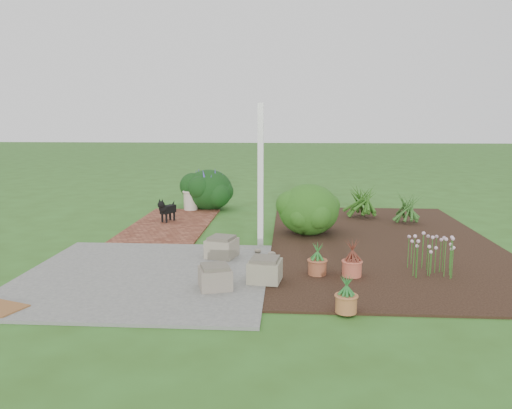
# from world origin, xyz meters

# --- Properties ---
(ground) EXTENTS (80.00, 80.00, 0.00)m
(ground) POSITION_xyz_m (0.00, 0.00, 0.00)
(ground) COLOR #315A1C
(ground) RESTS_ON ground
(concrete_patio) EXTENTS (3.50, 3.50, 0.04)m
(concrete_patio) POSITION_xyz_m (-1.25, -1.75, 0.02)
(concrete_patio) COLOR #60605D
(concrete_patio) RESTS_ON ground
(brick_path) EXTENTS (1.60, 3.50, 0.04)m
(brick_path) POSITION_xyz_m (-1.70, 1.75, 0.02)
(brick_path) COLOR brown
(brick_path) RESTS_ON ground
(garden_bed) EXTENTS (4.00, 7.00, 0.03)m
(garden_bed) POSITION_xyz_m (2.50, 0.50, 0.01)
(garden_bed) COLOR black
(garden_bed) RESTS_ON ground
(veranda_post) EXTENTS (0.10, 0.10, 2.50)m
(veranda_post) POSITION_xyz_m (0.30, 0.10, 1.25)
(veranda_post) COLOR white
(veranda_post) RESTS_ON ground
(stone_trough_near) EXTENTS (0.51, 0.51, 0.27)m
(stone_trough_near) POSITION_xyz_m (-0.16, -2.28, 0.17)
(stone_trough_near) COLOR #726659
(stone_trough_near) RESTS_ON concrete_patio
(stone_trough_mid) EXTENTS (0.48, 0.48, 0.29)m
(stone_trough_mid) POSITION_xyz_m (0.48, -1.95, 0.18)
(stone_trough_mid) COLOR #78735A
(stone_trough_mid) RESTS_ON concrete_patio
(stone_trough_far) EXTENTS (0.54, 0.54, 0.29)m
(stone_trough_far) POSITION_xyz_m (-0.27, -0.78, 0.19)
(stone_trough_far) COLOR gray
(stone_trough_far) RESTS_ON concrete_patio
(black_dog) EXTENTS (0.32, 0.52, 0.48)m
(black_dog) POSITION_xyz_m (-1.83, 1.91, 0.32)
(black_dog) COLOR black
(black_dog) RESTS_ON brick_path
(cream_ceramic_urn) EXTENTS (0.42, 0.42, 0.45)m
(cream_ceramic_urn) POSITION_xyz_m (-1.61, 3.41, 0.27)
(cream_ceramic_urn) COLOR beige
(cream_ceramic_urn) RESTS_ON brick_path
(evergreen_shrub) EXTENTS (1.26, 1.26, 1.00)m
(evergreen_shrub) POSITION_xyz_m (1.18, 1.07, 0.53)
(evergreen_shrub) COLOR #0F3D0A
(evergreen_shrub) RESTS_ON garden_bed
(agapanthus_clump_back) EXTENTS (0.88, 0.88, 0.78)m
(agapanthus_clump_back) POSITION_xyz_m (3.32, 2.18, 0.42)
(agapanthus_clump_back) COLOR #1A3611
(agapanthus_clump_back) RESTS_ON garden_bed
(agapanthus_clump_front) EXTENTS (1.00, 1.00, 0.88)m
(agapanthus_clump_front) POSITION_xyz_m (2.44, 2.75, 0.47)
(agapanthus_clump_front) COLOR #193C0E
(agapanthus_clump_front) RESTS_ON garden_bed
(pink_flower_patch) EXTENTS (0.99, 0.99, 0.58)m
(pink_flower_patch) POSITION_xyz_m (2.81, -1.29, 0.32)
(pink_flower_patch) COLOR #113D0F
(pink_flower_patch) RESTS_ON garden_bed
(terracotta_pot_bronze) EXTENTS (0.32, 0.32, 0.22)m
(terracotta_pot_bronze) POSITION_xyz_m (1.70, -1.61, 0.14)
(terracotta_pot_bronze) COLOR #B8553E
(terracotta_pot_bronze) RESTS_ON garden_bed
(terracotta_pot_small_left) EXTENTS (0.30, 0.30, 0.22)m
(terracotta_pot_small_left) POSITION_xyz_m (1.21, -1.57, 0.14)
(terracotta_pot_small_left) COLOR brown
(terracotta_pot_small_left) RESTS_ON garden_bed
(terracotta_pot_small_right) EXTENTS (0.30, 0.30, 0.21)m
(terracotta_pot_small_right) POSITION_xyz_m (1.47, -2.98, 0.13)
(terracotta_pot_small_right) COLOR #A86238
(terracotta_pot_small_right) RESTS_ON garden_bed
(purple_flowering_bush) EXTENTS (1.55, 1.55, 1.03)m
(purple_flowering_bush) POSITION_xyz_m (-1.22, 3.73, 0.51)
(purple_flowering_bush) COLOR black
(purple_flowering_bush) RESTS_ON ground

